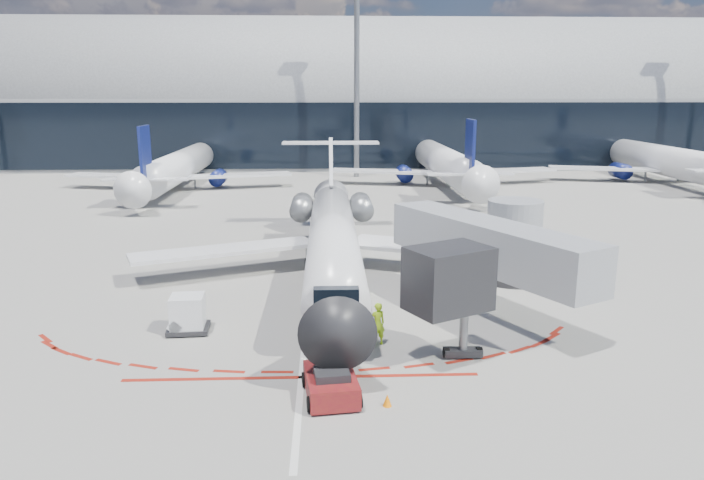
{
  "coord_description": "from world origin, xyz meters",
  "views": [
    {
      "loc": [
        1.07,
        -34.3,
        10.96
      ],
      "look_at": [
        2.47,
        0.29,
        2.74
      ],
      "focal_mm": 32.0,
      "sensor_mm": 36.0,
      "label": 1
    }
  ],
  "objects_px": {
    "pushback_tug": "(331,384)",
    "uld_container": "(188,314)",
    "regional_jet": "(333,234)",
    "ramp_worker": "(377,324)"
  },
  "relations": [
    {
      "from": "regional_jet",
      "to": "pushback_tug",
      "type": "bearing_deg",
      "value": -90.9
    },
    {
      "from": "regional_jet",
      "to": "ramp_worker",
      "type": "height_order",
      "value": "regional_jet"
    },
    {
      "from": "uld_container",
      "to": "pushback_tug",
      "type": "bearing_deg",
      "value": -49.28
    },
    {
      "from": "pushback_tug",
      "to": "uld_container",
      "type": "distance_m",
      "value": 9.42
    },
    {
      "from": "pushback_tug",
      "to": "ramp_worker",
      "type": "distance_m",
      "value": 5.28
    },
    {
      "from": "regional_jet",
      "to": "pushback_tug",
      "type": "height_order",
      "value": "regional_jet"
    },
    {
      "from": "uld_container",
      "to": "regional_jet",
      "type": "bearing_deg",
      "value": 49.17
    },
    {
      "from": "ramp_worker",
      "to": "uld_container",
      "type": "relative_size",
      "value": 0.99
    },
    {
      "from": "ramp_worker",
      "to": "uld_container",
      "type": "bearing_deg",
      "value": -30.58
    },
    {
      "from": "regional_jet",
      "to": "uld_container",
      "type": "bearing_deg",
      "value": -126.96
    }
  ]
}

